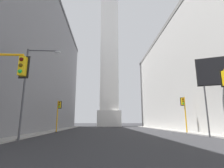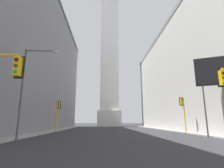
{
  "view_description": "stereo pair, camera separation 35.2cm",
  "coord_description": "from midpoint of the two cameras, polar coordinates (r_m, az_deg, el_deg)",
  "views": [
    {
      "loc": [
        -2.32,
        -2.06,
        1.77
      ],
      "look_at": [
        0.51,
        51.61,
        13.35
      ],
      "focal_mm": 28.0,
      "sensor_mm": 36.0,
      "label": 1
    },
    {
      "loc": [
        -1.97,
        -2.08,
        1.77
      ],
      "look_at": [
        0.51,
        51.61,
        13.35
      ],
      "focal_mm": 28.0,
      "sensor_mm": 36.0,
      "label": 2
    }
  ],
  "objects": [
    {
      "name": "sidewalk_left",
      "position": [
        27.64,
        -26.45,
        -14.45
      ],
      "size": [
        5.0,
        77.79,
        0.15
      ],
      "primitive_type": "cube",
      "color": "gray",
      "rests_on": "ground_plane"
    },
    {
      "name": "street_lamp",
      "position": [
        19.57,
        -25.32,
        0.45
      ],
      "size": [
        3.5,
        0.36,
        9.24
      ],
      "color": "#4C4C51",
      "rests_on": "ground_plane"
    },
    {
      "name": "traffic_light_mid_left",
      "position": [
        31.56,
        -17.04,
        -8.49
      ],
      "size": [
        0.8,
        0.53,
        5.3
      ],
      "color": "orange",
      "rests_on": "ground_plane"
    },
    {
      "name": "building_right",
      "position": [
        45.53,
        30.74,
        3.05
      ],
      "size": [
        20.99,
        59.9,
        24.72
      ],
      "color": "#B2AFAA",
      "rests_on": "ground_plane"
    },
    {
      "name": "obelisk",
      "position": [
        75.29,
        -0.74,
        15.11
      ],
      "size": [
        8.67,
        8.67,
        75.37
      ],
      "color": "silver",
      "rests_on": "ground_plane"
    },
    {
      "name": "traffic_light_mid_right",
      "position": [
        29.68,
        22.56,
        -7.55
      ],
      "size": [
        0.78,
        0.5,
        5.58
      ],
      "color": "orange",
      "rests_on": "ground_plane"
    },
    {
      "name": "billboard_sign",
      "position": [
        24.47,
        30.85,
        2.92
      ],
      "size": [
        4.01,
        1.87,
        9.51
      ],
      "color": "#3F3F42",
      "rests_on": "ground_plane"
    },
    {
      "name": "sidewalk_right",
      "position": [
        29.58,
        28.89,
        -13.99
      ],
      "size": [
        5.0,
        77.79,
        0.15
      ],
      "primitive_type": "cube",
      "color": "gray",
      "rests_on": "ground_plane"
    }
  ]
}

